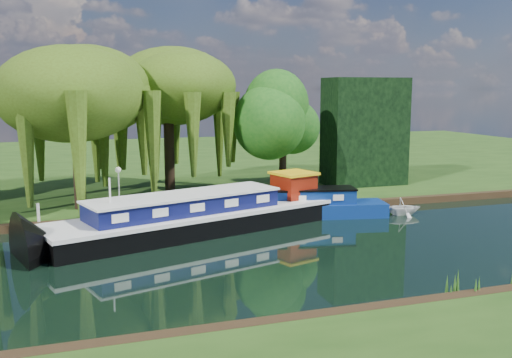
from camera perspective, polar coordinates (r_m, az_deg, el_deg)
name	(u,v)px	position (r m, az deg, el deg)	size (l,w,h in m)	color
ground	(130,267)	(25.48, -12.52, -8.63)	(120.00, 120.00, 0.00)	black
far_bank	(93,164)	(58.72, -15.94, 1.41)	(120.00, 52.00, 0.45)	#1D3D10
dutch_barge	(203,215)	(30.97, -5.36, -3.63)	(17.10, 8.51, 3.53)	black
narrowboat	(279,206)	(34.13, 2.35, -2.76)	(13.10, 4.59, 1.89)	navy
white_cruiser	(402,215)	(36.09, 14.41, -3.49)	(1.93, 2.24, 1.18)	silver
willow_left	(75,96)	(35.61, -17.61, 7.89)	(7.75, 7.75, 9.29)	black
willow_right	(168,96)	(39.48, -8.80, 8.20)	(7.53, 7.53, 9.18)	black
tree_far_right	(283,121)	(39.30, 2.73, 5.84)	(4.45, 4.45, 7.28)	black
conifer_hedge	(365,132)	(43.84, 10.80, 4.69)	(6.00, 3.00, 8.00)	black
lamppost	(118,177)	(35.21, -13.60, 0.24)	(0.36, 0.36, 2.56)	silver
mooring_posts	(104,208)	(33.33, -14.92, -2.86)	(19.16, 0.16, 1.00)	silver
reeds_near	(356,298)	(20.25, 10.00, -11.59)	(33.70, 1.50, 1.10)	#205416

